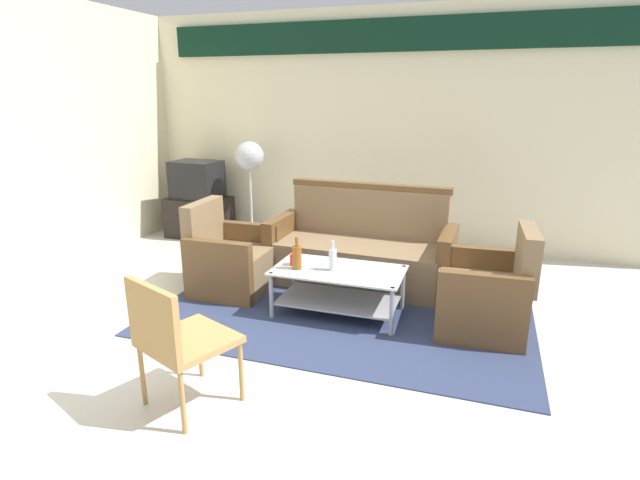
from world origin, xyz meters
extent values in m
plane|color=beige|center=(0.00, 0.00, 0.00)|extent=(14.00, 14.00, 0.00)
cube|color=beige|center=(0.00, 3.06, 1.40)|extent=(6.52, 0.12, 2.80)
cube|color=black|center=(0.00, 2.97, 2.47)|extent=(5.76, 0.08, 0.36)
cube|color=#2D3856|center=(-0.02, 0.90, 0.01)|extent=(3.16, 2.14, 0.01)
cube|color=#7F6647|center=(-0.05, 1.52, 0.22)|extent=(1.62, 0.76, 0.42)
cube|color=#7F6647|center=(-0.04, 1.84, 0.67)|extent=(1.60, 0.20, 0.48)
cube|color=brown|center=(0.79, 1.49, 0.32)|extent=(0.15, 0.70, 0.62)
cube|color=brown|center=(-0.89, 1.55, 0.32)|extent=(0.15, 0.70, 0.62)
cube|color=brown|center=(-0.04, 1.84, 0.94)|extent=(1.64, 0.16, 0.06)
cube|color=#7F6647|center=(-1.15, 1.00, 0.21)|extent=(0.67, 0.61, 0.40)
cube|color=#7F6647|center=(-1.46, 0.99, 0.64)|extent=(0.13, 0.60, 0.45)
cube|color=brown|center=(-1.16, 1.33, 0.30)|extent=(0.66, 0.12, 0.58)
cube|color=brown|center=(-1.14, 0.67, 0.30)|extent=(0.66, 0.12, 0.58)
cube|color=#7F6647|center=(1.11, 0.89, 0.21)|extent=(0.69, 0.63, 0.40)
cube|color=#7F6647|center=(1.42, 0.90, 0.64)|extent=(0.15, 0.60, 0.45)
cube|color=brown|center=(1.12, 0.56, 0.30)|extent=(0.66, 0.13, 0.58)
cube|color=brown|center=(1.09, 1.22, 0.30)|extent=(0.66, 0.13, 0.58)
cube|color=silver|center=(-0.05, 0.79, 0.40)|extent=(1.10, 0.60, 0.02)
cube|color=#9E9EA5|center=(-0.05, 0.79, 0.13)|extent=(1.00, 0.52, 0.02)
cylinder|color=#9E9EA5|center=(-0.56, 1.05, 0.21)|extent=(0.04, 0.04, 0.40)
cylinder|color=#9E9EA5|center=(0.46, 1.05, 0.21)|extent=(0.04, 0.04, 0.40)
cylinder|color=#9E9EA5|center=(-0.56, 0.53, 0.21)|extent=(0.04, 0.04, 0.40)
cylinder|color=#9E9EA5|center=(0.46, 0.53, 0.21)|extent=(0.04, 0.04, 0.40)
cylinder|color=brown|center=(-0.38, 0.69, 0.51)|extent=(0.08, 0.08, 0.20)
cylinder|color=brown|center=(-0.38, 0.69, 0.65)|extent=(0.03, 0.03, 0.08)
cylinder|color=silver|center=(-0.09, 0.75, 0.50)|extent=(0.07, 0.07, 0.18)
cylinder|color=silver|center=(-0.09, 0.75, 0.63)|extent=(0.03, 0.03, 0.08)
cylinder|color=red|center=(-0.44, 0.78, 0.46)|extent=(0.08, 0.08, 0.10)
cube|color=black|center=(-2.49, 2.55, 0.26)|extent=(0.80, 0.50, 0.52)
cube|color=black|center=(-2.49, 2.55, 0.76)|extent=(0.63, 0.48, 0.48)
cube|color=black|center=(-2.48, 2.77, 0.76)|extent=(0.51, 0.05, 0.36)
cylinder|color=#2D2D33|center=(-1.75, 2.60, 0.01)|extent=(0.32, 0.32, 0.03)
cylinder|color=#B2B2B7|center=(-1.75, 2.60, 0.51)|extent=(0.03, 0.03, 0.95)
sphere|color=#B2B2B7|center=(-1.75, 2.60, 1.09)|extent=(0.36, 0.36, 0.36)
cube|color=#AD844C|center=(-0.53, -0.72, 0.42)|extent=(0.63, 0.63, 0.04)
cube|color=#AD844C|center=(-0.61, -0.92, 0.64)|extent=(0.46, 0.22, 0.40)
cylinder|color=#AD844C|center=(-0.64, -0.45, 0.21)|extent=(0.03, 0.03, 0.42)
cylinder|color=#AD844C|center=(-0.25, -0.61, 0.21)|extent=(0.03, 0.03, 0.42)
cylinder|color=#AD844C|center=(-0.80, -0.83, 0.21)|extent=(0.03, 0.03, 0.42)
cylinder|color=#AD844C|center=(-0.41, -0.99, 0.21)|extent=(0.03, 0.03, 0.42)
camera|label=1|loc=(1.06, -3.00, 1.84)|focal=27.87mm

